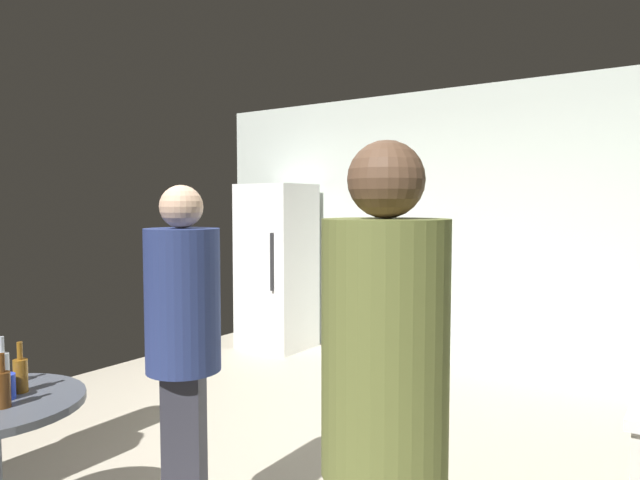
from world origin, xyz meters
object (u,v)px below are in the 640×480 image
object	(u,v)px
plastic_cup_blue	(6,387)
person_in_olive_shirt	(384,412)
beer_bottle_amber	(21,374)
beer_bottle_brown	(3,388)
refrigerator	(277,266)
beer_bottle_clear	(2,367)
person_in_navy_shirt	(183,337)

from	to	relation	value
plastic_cup_blue	person_in_olive_shirt	world-z (taller)	person_in_olive_shirt
beer_bottle_amber	beer_bottle_brown	xyz separation A→B (m)	(0.13, -0.14, 0.00)
refrigerator	beer_bottle_clear	size ratio (longest dim) A/B	7.83
refrigerator	beer_bottle_brown	size ratio (longest dim) A/B	7.83
beer_bottle_clear	person_in_navy_shirt	world-z (taller)	person_in_navy_shirt
beer_bottle_clear	person_in_navy_shirt	xyz separation A→B (m)	(0.75, 0.44, 0.16)
beer_bottle_amber	person_in_navy_shirt	xyz separation A→B (m)	(0.58, 0.44, 0.16)
beer_bottle_clear	beer_bottle_brown	bearing A→B (deg)	-26.06
refrigerator	person_in_navy_shirt	distance (m)	3.63
beer_bottle_clear	person_in_navy_shirt	distance (m)	0.89
refrigerator	beer_bottle_amber	world-z (taller)	refrigerator
beer_bottle_clear	person_in_olive_shirt	size ratio (longest dim) A/B	0.13
refrigerator	person_in_olive_shirt	world-z (taller)	refrigerator
refrigerator	beer_bottle_amber	size ratio (longest dim) A/B	7.83
beer_bottle_amber	refrigerator	bearing A→B (deg)	110.80
plastic_cup_blue	beer_bottle_brown	bearing A→B (deg)	-31.67
plastic_cup_blue	person_in_navy_shirt	xyz separation A→B (m)	(0.54, 0.53, 0.19)
beer_bottle_clear	plastic_cup_blue	distance (m)	0.23
person_in_olive_shirt	beer_bottle_amber	bearing A→B (deg)	28.99
refrigerator	person_in_navy_shirt	world-z (taller)	refrigerator
beer_bottle_clear	beer_bottle_amber	bearing A→B (deg)	-1.89
beer_bottle_brown	plastic_cup_blue	distance (m)	0.11
beer_bottle_clear	plastic_cup_blue	bearing A→B (deg)	-23.39
beer_bottle_clear	plastic_cup_blue	world-z (taller)	beer_bottle_clear
beer_bottle_brown	person_in_navy_shirt	bearing A→B (deg)	52.69
beer_bottle_brown	beer_bottle_amber	bearing A→B (deg)	132.35
beer_bottle_clear	person_in_olive_shirt	xyz separation A→B (m)	(2.01, 0.01, 0.21)
refrigerator	beer_bottle_brown	world-z (taller)	refrigerator
beer_bottle_amber	plastic_cup_blue	xyz separation A→B (m)	(0.04, -0.09, -0.03)
refrigerator	plastic_cup_blue	xyz separation A→B (m)	(1.38, -3.61, -0.11)
refrigerator	beer_bottle_brown	distance (m)	3.96
beer_bottle_amber	beer_bottle_clear	bearing A→B (deg)	178.11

